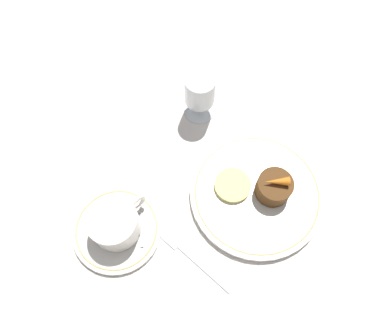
{
  "coord_description": "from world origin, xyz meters",
  "views": [
    {
      "loc": [
        -0.24,
        -0.11,
        0.68
      ],
      "look_at": [
        -0.05,
        0.08,
        0.04
      ],
      "focal_mm": 35.0,
      "sensor_mm": 36.0,
      "label": 1
    }
  ],
  "objects_px": {
    "coffee_cup": "(114,223)",
    "dessert_cake": "(274,187)",
    "wine_glass": "(200,92)",
    "dinner_plate": "(256,194)",
    "fork": "(185,251)"
  },
  "relations": [
    {
      "from": "wine_glass",
      "to": "dessert_cake",
      "type": "relative_size",
      "value": 1.64
    },
    {
      "from": "dinner_plate",
      "to": "coffee_cup",
      "type": "bearing_deg",
      "value": 150.06
    },
    {
      "from": "coffee_cup",
      "to": "wine_glass",
      "type": "xyz_separation_m",
      "value": [
        0.29,
        0.08,
        0.03
      ]
    },
    {
      "from": "wine_glass",
      "to": "fork",
      "type": "bearing_deg",
      "value": -139.72
    },
    {
      "from": "coffee_cup",
      "to": "wine_glass",
      "type": "distance_m",
      "value": 0.3
    },
    {
      "from": "wine_glass",
      "to": "fork",
      "type": "distance_m",
      "value": 0.31
    },
    {
      "from": "dessert_cake",
      "to": "wine_glass",
      "type": "bearing_deg",
      "value": 81.76
    },
    {
      "from": "dinner_plate",
      "to": "coffee_cup",
      "type": "distance_m",
      "value": 0.27
    },
    {
      "from": "coffee_cup",
      "to": "wine_glass",
      "type": "bearing_deg",
      "value": 15.06
    },
    {
      "from": "dinner_plate",
      "to": "fork",
      "type": "bearing_deg",
      "value": 174.12
    },
    {
      "from": "coffee_cup",
      "to": "dessert_cake",
      "type": "xyz_separation_m",
      "value": [
        0.25,
        -0.15,
        -0.01
      ]
    },
    {
      "from": "dinner_plate",
      "to": "wine_glass",
      "type": "xyz_separation_m",
      "value": [
        0.06,
        0.21,
        0.06
      ]
    },
    {
      "from": "dessert_cake",
      "to": "dinner_plate",
      "type": "bearing_deg",
      "value": 142.5
    },
    {
      "from": "dinner_plate",
      "to": "dessert_cake",
      "type": "xyz_separation_m",
      "value": [
        0.02,
        -0.02,
        0.03
      ]
    },
    {
      "from": "fork",
      "to": "dessert_cake",
      "type": "distance_m",
      "value": 0.2
    }
  ]
}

